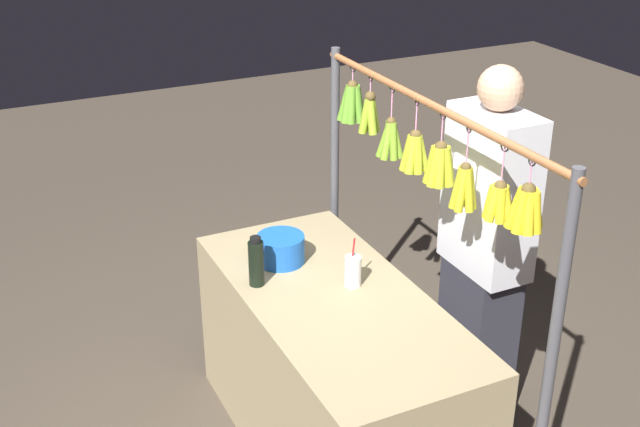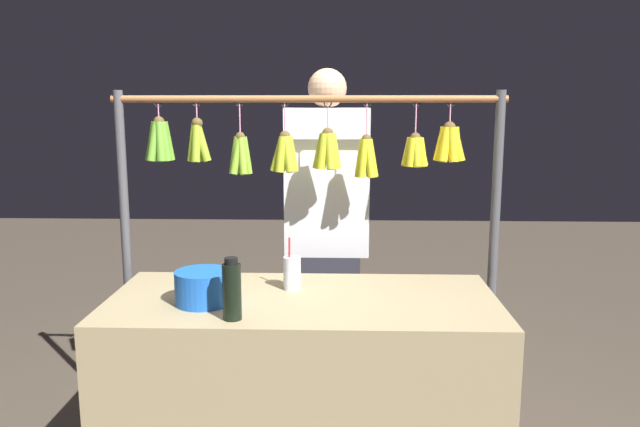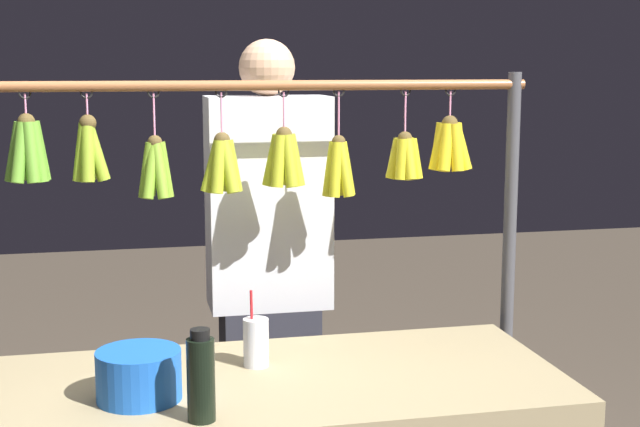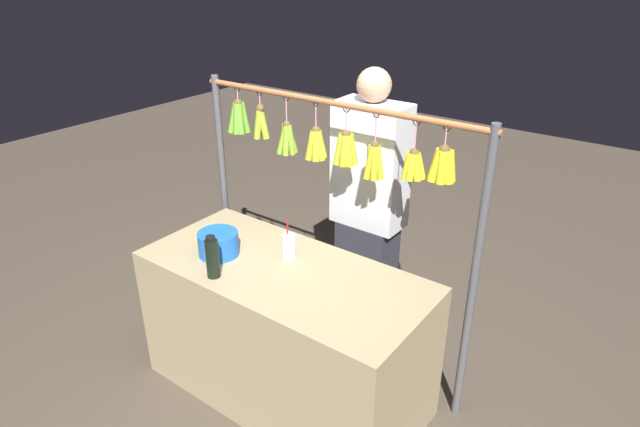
{
  "view_description": "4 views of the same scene",
  "coord_description": "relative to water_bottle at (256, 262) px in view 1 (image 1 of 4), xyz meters",
  "views": [
    {
      "loc": [
        -2.7,
        1.37,
        2.64
      ],
      "look_at": [
        0.15,
        0.0,
        1.15
      ],
      "focal_mm": 46.39,
      "sensor_mm": 36.0,
      "label": 1
    },
    {
      "loc": [
        -0.15,
        2.4,
        1.6
      ],
      "look_at": [
        -0.07,
        0.0,
        1.17
      ],
      "focal_mm": 34.84,
      "sensor_mm": 36.0,
      "label": 2
    },
    {
      "loc": [
        0.41,
        2.36,
        1.68
      ],
      "look_at": [
        -0.11,
        0.0,
        1.28
      ],
      "focal_mm": 50.73,
      "sensor_mm": 36.0,
      "label": 3
    },
    {
      "loc": [
        -1.6,
        1.84,
        2.31
      ],
      "look_at": [
        -0.24,
        0.0,
        1.21
      ],
      "focal_mm": 30.49,
      "sensor_mm": 36.0,
      "label": 4
    }
  ],
  "objects": [
    {
      "name": "vendor_person",
      "position": [
        -0.32,
        -0.97,
        -0.06
      ],
      "size": [
        0.42,
        0.23,
        1.76
      ],
      "color": "#2D2D38",
      "rests_on": "ground"
    },
    {
      "name": "display_rack",
      "position": [
        -0.23,
        -0.69,
        0.31
      ],
      "size": [
        1.78,
        0.14,
        1.65
      ],
      "color": "#4C4C51",
      "rests_on": "ground"
    },
    {
      "name": "drink_cup",
      "position": [
        -0.19,
        -0.37,
        -0.04
      ],
      "size": [
        0.07,
        0.07,
        0.22
      ],
      "color": "silver",
      "rests_on": "market_counter"
    },
    {
      "name": "market_counter",
      "position": [
        -0.24,
        -0.26,
        -0.52
      ],
      "size": [
        1.57,
        0.72,
        0.82
      ],
      "primitive_type": "cube",
      "color": "tan",
      "rests_on": "ground"
    },
    {
      "name": "blue_bucket",
      "position": [
        0.14,
        -0.18,
        -0.04
      ],
      "size": [
        0.22,
        0.22,
        0.13
      ],
      "primitive_type": "cylinder",
      "color": "blue",
      "rests_on": "market_counter"
    },
    {
      "name": "water_bottle",
      "position": [
        0.0,
        0.0,
        0.0
      ],
      "size": [
        0.07,
        0.07,
        0.23
      ],
      "color": "black",
      "rests_on": "market_counter"
    }
  ]
}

